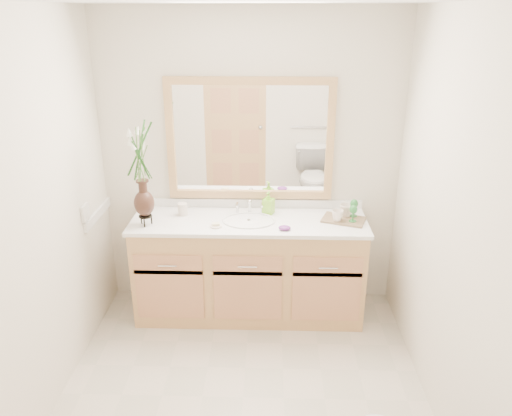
{
  "coord_description": "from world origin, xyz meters",
  "views": [
    {
      "loc": [
        0.16,
        -2.57,
        2.35
      ],
      "look_at": [
        0.07,
        0.65,
        1.08
      ],
      "focal_mm": 35.0,
      "sensor_mm": 36.0,
      "label": 1
    }
  ],
  "objects_px": {
    "soap_bottle": "(268,204)",
    "tray": "(344,220)",
    "flower_vase": "(140,161)",
    "tumbler": "(183,209)"
  },
  "relations": [
    {
      "from": "flower_vase",
      "to": "tray",
      "type": "height_order",
      "value": "flower_vase"
    },
    {
      "from": "tumbler",
      "to": "tray",
      "type": "relative_size",
      "value": 0.31
    },
    {
      "from": "soap_bottle",
      "to": "tray",
      "type": "height_order",
      "value": "soap_bottle"
    },
    {
      "from": "tumbler",
      "to": "tray",
      "type": "xyz_separation_m",
      "value": [
        1.27,
        -0.08,
        -0.04
      ]
    },
    {
      "from": "soap_bottle",
      "to": "tray",
      "type": "relative_size",
      "value": 0.51
    },
    {
      "from": "soap_bottle",
      "to": "tray",
      "type": "xyz_separation_m",
      "value": [
        0.59,
        -0.13,
        -0.07
      ]
    },
    {
      "from": "flower_vase",
      "to": "soap_bottle",
      "type": "bearing_deg",
      "value": 15.69
    },
    {
      "from": "flower_vase",
      "to": "tray",
      "type": "relative_size",
      "value": 2.32
    },
    {
      "from": "flower_vase",
      "to": "tray",
      "type": "bearing_deg",
      "value": 4.8
    },
    {
      "from": "flower_vase",
      "to": "soap_bottle",
      "type": "height_order",
      "value": "flower_vase"
    }
  ]
}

